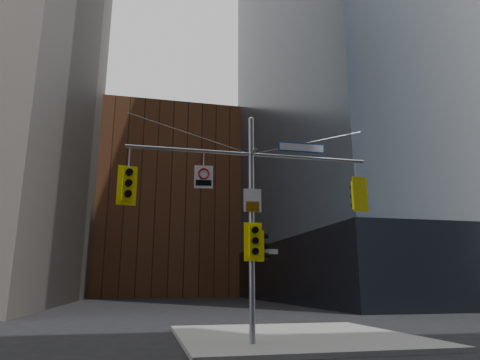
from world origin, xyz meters
name	(u,v)px	position (x,y,z in m)	size (l,w,h in m)	color
sidewalk_corner	(294,337)	(2.00, 4.00, 0.07)	(8.00, 8.00, 0.15)	gray
podium_ne	(429,273)	(28.00, 32.00, 3.00)	(36.40, 36.40, 6.00)	black
brick_midrise	(167,206)	(0.00, 58.00, 14.00)	(26.00, 20.00, 28.00)	brown
signal_assembly	(252,202)	(0.00, 1.99, 4.42)	(8.00, 0.80, 7.30)	gray
traffic_light_west_arm	(128,184)	(-3.85, 2.01, 4.80)	(0.58, 0.51, 1.22)	yellow
traffic_light_east_arm	(357,195)	(3.70, 1.99, 4.80)	(0.57, 0.49, 1.19)	yellow
traffic_light_pole_side	(262,246)	(0.32, 1.99, 3.02)	(0.41, 0.34, 0.94)	yellow
traffic_light_pole_front	(254,241)	(0.00, 1.73, 3.14)	(0.57, 0.46, 1.19)	yellow
street_sign_blade	(301,148)	(1.75, 2.00, 6.35)	(1.65, 0.06, 0.32)	#113B9E
regulatory_sign_arm	(204,176)	(-1.56, 1.97, 5.17)	(0.59, 0.11, 0.74)	silver
regulatory_sign_pole	(252,201)	(0.00, 1.88, 4.42)	(0.57, 0.08, 0.74)	silver
street_blade_ew	(266,251)	(0.45, 2.00, 2.86)	(0.78, 0.06, 0.16)	silver
street_blade_ns	(248,258)	(0.00, 2.45, 2.68)	(0.05, 0.80, 0.16)	#145926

